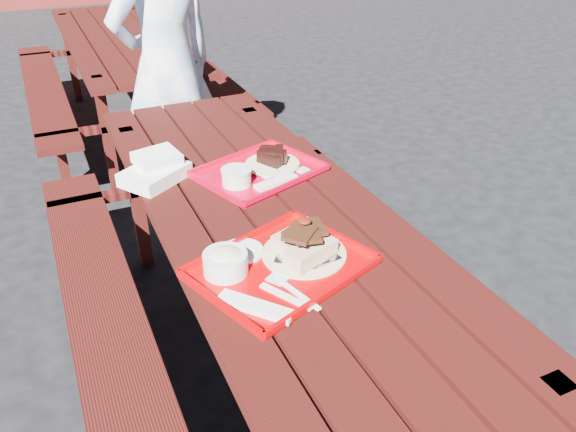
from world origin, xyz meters
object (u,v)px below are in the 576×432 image
at_px(far_tray, 259,170).
at_px(person, 167,68).
at_px(near_tray, 276,258).
at_px(picnic_table_near, 270,259).
at_px(picnic_table_far, 123,61).

xyz_separation_m(far_tray, person, (-0.05, 1.17, 0.09)).
bearing_deg(person, near_tray, 64.95).
height_order(picnic_table_near, far_tray, far_tray).
xyz_separation_m(picnic_table_far, near_tray, (-0.11, -3.10, 0.23)).
relative_size(picnic_table_near, picnic_table_far, 1.00).
bearing_deg(picnic_table_far, person, -88.88).
bearing_deg(far_tray, picnic_table_near, -104.99).
bearing_deg(picnic_table_near, picnic_table_far, 90.00).
height_order(near_tray, person, person).
relative_size(picnic_table_near, far_tray, 4.60).
bearing_deg(person, far_tray, 71.61).
bearing_deg(near_tray, picnic_table_far, 88.03).
bearing_deg(picnic_table_far, near_tray, -91.97).
relative_size(near_tray, far_tray, 1.09).
height_order(far_tray, person, person).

